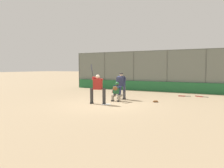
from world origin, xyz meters
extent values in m
plane|color=tan|center=(0.00, 0.00, 0.00)|extent=(160.00, 160.00, 0.00)
cube|color=white|center=(0.00, 0.00, 0.01)|extent=(0.43, 0.43, 0.01)
cylinder|color=#515651|center=(-4.44, -7.77, 1.73)|extent=(0.08, 0.08, 3.47)
cylinder|color=#515651|center=(-1.48, -7.77, 1.73)|extent=(0.08, 0.08, 3.47)
cylinder|color=#515651|center=(1.48, -7.77, 1.73)|extent=(0.08, 0.08, 3.47)
cylinder|color=#515651|center=(4.44, -7.77, 1.73)|extent=(0.08, 0.08, 3.47)
cylinder|color=#515651|center=(7.40, -7.77, 1.73)|extent=(0.08, 0.08, 3.47)
cube|color=slate|center=(0.00, -7.77, 1.73)|extent=(14.80, 0.01, 3.47)
cylinder|color=#515651|center=(0.00, -7.77, 3.44)|extent=(14.80, 0.06, 0.06)
cube|color=#236638|center=(0.00, -7.67, 0.42)|extent=(14.50, 0.18, 0.84)
cube|color=slate|center=(-2.54, -9.79, 0.06)|extent=(10.36, 1.95, 0.12)
cube|color=slate|center=(-2.54, -9.24, 0.22)|extent=(10.36, 0.55, 0.44)
cube|color=#B7BABC|center=(-2.54, -9.24, 0.48)|extent=(10.36, 0.24, 0.08)
cube|color=slate|center=(-2.54, -9.79, 0.38)|extent=(10.36, 0.55, 0.76)
cube|color=#B7BABC|center=(-2.54, -9.79, 0.80)|extent=(10.36, 0.24, 0.08)
cube|color=slate|center=(-2.54, -10.34, 0.54)|extent=(10.36, 0.55, 1.08)
cube|color=#B7BABC|center=(-2.54, -10.34, 1.12)|extent=(10.36, 0.24, 0.08)
cylinder|color=#333333|center=(0.14, -0.02, 0.44)|extent=(0.18, 0.18, 0.87)
cube|color=black|center=(0.14, -0.02, 0.04)|extent=(0.16, 0.30, 0.08)
cylinder|color=#333333|center=(0.85, 0.12, 0.44)|extent=(0.18, 0.18, 0.87)
cube|color=black|center=(0.85, 0.12, 0.04)|extent=(0.16, 0.30, 0.08)
cube|color=maroon|center=(0.49, 0.05, 1.10)|extent=(0.52, 0.36, 0.60)
sphere|color=beige|center=(0.49, 0.05, 1.52)|extent=(0.22, 0.22, 0.22)
cylinder|color=maroon|center=(0.50, 0.03, 1.41)|extent=(0.62, 0.17, 0.23)
cylinder|color=maroon|center=(0.78, 0.09, 1.41)|extent=(0.15, 0.17, 0.17)
sphere|color=black|center=(0.79, 0.06, 1.48)|extent=(0.04, 0.04, 0.04)
cylinder|color=black|center=(0.86, 0.00, 1.63)|extent=(0.17, 0.17, 0.31)
cylinder|color=#28282D|center=(1.02, -0.16, 1.98)|extent=(0.27, 0.27, 0.45)
cylinder|color=gray|center=(-0.21, -1.19, 0.15)|extent=(0.15, 0.15, 0.30)
cylinder|color=gray|center=(-0.19, -1.38, 0.32)|extent=(0.20, 0.46, 0.23)
cube|color=black|center=(-0.21, -1.19, 0.04)|extent=(0.12, 0.27, 0.08)
cylinder|color=gray|center=(0.19, -1.16, 0.15)|extent=(0.15, 0.15, 0.30)
cylinder|color=gray|center=(0.20, -1.35, 0.32)|extent=(0.20, 0.46, 0.23)
cube|color=black|center=(0.19, -1.16, 0.04)|extent=(0.12, 0.27, 0.08)
cube|color=navy|center=(0.01, -1.41, 0.67)|extent=(0.45, 0.37, 0.54)
cube|color=#235B33|center=(0.00, -1.27, 0.67)|extent=(0.39, 0.16, 0.44)
sphere|color=brown|center=(0.01, -1.41, 1.01)|extent=(0.20, 0.20, 0.20)
sphere|color=#235B33|center=(0.01, -1.41, 1.05)|extent=(0.22, 0.22, 0.22)
cylinder|color=navy|center=(-0.17, -1.18, 0.84)|extent=(0.25, 0.52, 0.15)
ellipsoid|color=brown|center=(-0.09, -0.94, 0.81)|extent=(0.31, 0.12, 0.24)
cylinder|color=brown|center=(0.26, -1.39, 0.70)|extent=(0.11, 0.31, 0.43)
cylinder|color=#4C4C51|center=(-0.08, -2.26, 0.43)|extent=(0.18, 0.18, 0.85)
cube|color=black|center=(-0.08, -2.26, 0.04)|extent=(0.12, 0.28, 0.08)
cylinder|color=#4C4C51|center=(0.31, -2.25, 0.43)|extent=(0.18, 0.18, 0.85)
cube|color=black|center=(0.31, -2.25, 0.04)|extent=(0.12, 0.28, 0.08)
cube|color=#282D4C|center=(0.11, -2.20, 1.16)|extent=(0.47, 0.41, 0.65)
sphere|color=beige|center=(0.11, -2.20, 1.56)|extent=(0.21, 0.21, 0.21)
cylinder|color=black|center=(0.11, -2.20, 1.62)|extent=(0.22, 0.22, 0.07)
cylinder|color=#282D4C|center=(-0.16, -2.14, 0.96)|extent=(0.14, 0.24, 0.91)
cylinder|color=#282D4C|center=(0.38, -2.13, 0.96)|extent=(0.15, 0.24, 0.91)
sphere|color=black|center=(-4.80, -5.44, 0.03)|extent=(0.04, 0.04, 0.04)
cylinder|color=black|center=(-4.63, -5.51, 0.03)|extent=(0.36, 0.16, 0.03)
cylinder|color=maroon|center=(-4.21, -5.67, 0.03)|extent=(0.51, 0.25, 0.07)
sphere|color=black|center=(-3.67, -5.45, 0.03)|extent=(0.04, 0.04, 0.04)
cylinder|color=black|center=(-3.51, -5.41, 0.03)|extent=(0.33, 0.10, 0.03)
cylinder|color=maroon|center=(-3.12, -5.32, 0.03)|extent=(0.47, 0.17, 0.07)
ellipsoid|color=brown|center=(-2.21, -2.00, 0.05)|extent=(0.31, 0.20, 0.11)
ellipsoid|color=brown|center=(-2.12, -1.91, 0.05)|extent=(0.11, 0.09, 0.09)
camera|label=1|loc=(-5.73, 10.37, 2.02)|focal=35.00mm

